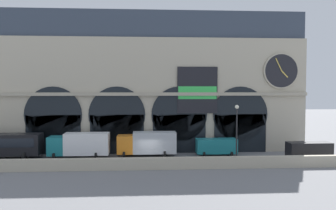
{
  "coord_description": "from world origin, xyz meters",
  "views": [
    {
      "loc": [
        -0.37,
        -41.43,
        8.7
      ],
      "look_at": [
        2.65,
        5.0,
        6.5
      ],
      "focal_mm": 37.02,
      "sensor_mm": 36.0,
      "label": 1
    }
  ],
  "objects_px": {
    "box_truck_center": "(148,143)",
    "box_truck_midwest": "(80,144)",
    "street_lamp_quayside": "(237,127)",
    "van_mideast": "(216,146)",
    "van_east": "(309,150)"
  },
  "relations": [
    {
      "from": "box_truck_center",
      "to": "box_truck_midwest",
      "type": "bearing_deg",
      "value": -177.09
    },
    {
      "from": "box_truck_midwest",
      "to": "street_lamp_quayside",
      "type": "relative_size",
      "value": 1.09
    },
    {
      "from": "van_mideast",
      "to": "street_lamp_quayside",
      "type": "distance_m",
      "value": 7.19
    },
    {
      "from": "box_truck_midwest",
      "to": "van_east",
      "type": "xyz_separation_m",
      "value": [
        28.1,
        -3.35,
        -0.45
      ]
    },
    {
      "from": "van_east",
      "to": "street_lamp_quayside",
      "type": "relative_size",
      "value": 0.75
    },
    {
      "from": "van_mideast",
      "to": "van_east",
      "type": "relative_size",
      "value": 1.0
    },
    {
      "from": "box_truck_midwest",
      "to": "box_truck_center",
      "type": "bearing_deg",
      "value": 2.91
    },
    {
      "from": "van_east",
      "to": "street_lamp_quayside",
      "type": "xyz_separation_m",
      "value": [
        -9.7,
        -2.78,
        3.17
      ]
    },
    {
      "from": "box_truck_center",
      "to": "van_mideast",
      "type": "bearing_deg",
      "value": -1.21
    },
    {
      "from": "van_mideast",
      "to": "van_east",
      "type": "distance_m",
      "value": 11.25
    },
    {
      "from": "box_truck_midwest",
      "to": "box_truck_center",
      "type": "xyz_separation_m",
      "value": [
        8.51,
        0.43,
        0.0
      ]
    },
    {
      "from": "street_lamp_quayside",
      "to": "van_mideast",
      "type": "bearing_deg",
      "value": 98.52
    },
    {
      "from": "box_truck_midwest",
      "to": "van_mideast",
      "type": "xyz_separation_m",
      "value": [
        17.44,
        0.24,
        -0.45
      ]
    },
    {
      "from": "box_truck_midwest",
      "to": "van_mideast",
      "type": "height_order",
      "value": "box_truck_midwest"
    },
    {
      "from": "street_lamp_quayside",
      "to": "box_truck_center",
      "type": "bearing_deg",
      "value": 146.39
    }
  ]
}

